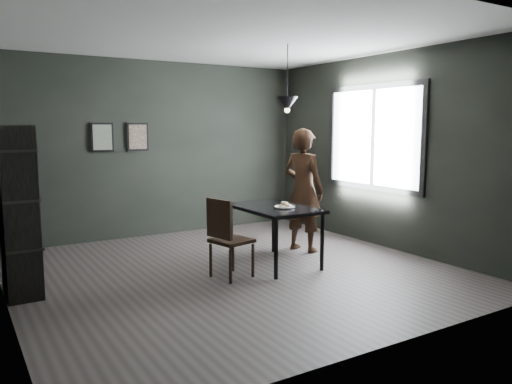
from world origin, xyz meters
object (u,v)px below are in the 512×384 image
woman (303,190)px  wood_chair (226,233)px  white_plate (285,207)px  pendant_lamp (287,104)px  cafe_table (275,213)px  shelf_unit (18,212)px

woman → wood_chair: size_ratio=1.84×
white_plate → pendant_lamp: bearing=50.8°
cafe_table → woman: (0.74, 0.38, 0.20)m
cafe_table → woman: bearing=27.5°
cafe_table → shelf_unit: size_ratio=0.68×
pendant_lamp → cafe_table: bearing=-158.2°
white_plate → woman: bearing=37.5°
woman → pendant_lamp: bearing=101.1°
woman → pendant_lamp: (-0.49, -0.28, 1.18)m
shelf_unit → pendant_lamp: pendant_lamp is taller
cafe_table → woman: size_ratio=0.69×
woman → shelf_unit: (-3.66, 0.00, 0.02)m
wood_chair → cafe_table: bearing=2.3°
shelf_unit → pendant_lamp: 3.39m
woman → shelf_unit: shelf_unit is taller
white_plate → wood_chair: bearing=-174.7°
wood_chair → pendant_lamp: 1.88m
shelf_unit → pendant_lamp: bearing=-5.8°
cafe_table → pendant_lamp: bearing=21.8°
pendant_lamp → woman: bearing=30.3°
woman → wood_chair: (-1.56, -0.61, -0.33)m
shelf_unit → cafe_table: bearing=-8.2°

